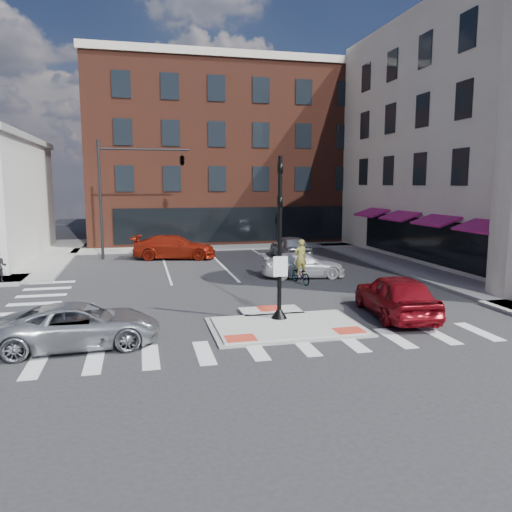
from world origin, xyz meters
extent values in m
plane|color=#28282B|center=(0.00, 0.00, 0.00)|extent=(120.00, 120.00, 0.00)
cube|color=gray|center=(0.00, -0.50, 0.03)|extent=(5.40, 3.60, 0.06)
cube|color=#A8A8A3|center=(0.00, -0.50, 0.06)|extent=(5.00, 3.20, 0.12)
cube|color=#A8A8A3|center=(0.00, 1.60, 0.06)|extent=(2.40, 1.40, 0.12)
cube|color=red|center=(-1.90, -1.70, 0.12)|extent=(1.00, 0.80, 0.01)
cube|color=red|center=(1.90, -1.70, 0.12)|extent=(1.00, 0.80, 0.01)
cube|color=red|center=(0.00, 1.90, 0.12)|extent=(0.90, 0.90, 0.01)
cube|color=gray|center=(-11.00, 20.00, 0.07)|extent=(3.00, 20.00, 0.15)
cube|color=gray|center=(10.80, 10.00, 0.07)|extent=(3.00, 24.00, 0.15)
cube|color=gray|center=(3.00, 22.00, 0.07)|extent=(26.00, 3.00, 0.15)
cube|color=#58281B|center=(3.00, 32.00, 7.50)|extent=(24.00, 18.00, 15.00)
cube|color=beige|center=(3.00, 32.00, 15.20)|extent=(24.40, 18.40, 0.60)
cube|color=black|center=(3.00, 23.00, 1.80)|extent=(20.00, 0.12, 2.80)
cube|color=black|center=(12.00, 10.00, 1.70)|extent=(0.12, 16.00, 2.60)
cube|color=#B3176F|center=(11.30, 4.00, 3.05)|extent=(1.46, 3.00, 0.58)
cube|color=#B3176F|center=(11.30, 10.00, 3.05)|extent=(1.46, 3.00, 0.58)
cube|color=#B3176F|center=(11.30, 16.00, 3.05)|extent=(1.46, 3.00, 0.58)
cube|color=slate|center=(-4.00, 52.00, 5.00)|extent=(10.00, 12.00, 10.00)
cube|color=brown|center=(9.00, 54.00, 6.00)|extent=(12.00, 12.00, 12.00)
cone|color=black|center=(0.00, 0.40, 0.34)|extent=(0.60, 0.60, 0.45)
cylinder|color=black|center=(0.00, 0.40, 3.20)|extent=(0.16, 0.16, 5.80)
cube|color=white|center=(0.00, 0.28, 2.10)|extent=(0.55, 0.04, 0.75)
imported|color=black|center=(0.00, 0.40, 5.30)|extent=(0.18, 0.22, 1.10)
imported|color=black|center=(0.00, 0.40, 4.10)|extent=(0.18, 0.22, 1.10)
cylinder|color=black|center=(-7.50, 18.00, 4.00)|extent=(0.20, 0.20, 8.00)
cylinder|color=black|center=(-4.50, 18.00, 7.40)|extent=(6.00, 0.14, 0.14)
imported|color=black|center=(-2.00, 18.00, 6.80)|extent=(0.48, 2.24, 0.90)
imported|color=#A3A6AA|center=(-6.93, -1.00, 0.69)|extent=(5.08, 2.57, 1.38)
imported|color=maroon|center=(4.55, 0.00, 0.84)|extent=(2.56, 5.15, 1.69)
imported|color=white|center=(3.69, 8.64, 0.67)|extent=(4.76, 2.35, 1.33)
imported|color=#252429|center=(-3.10, 17.87, 0.75)|extent=(4.78, 2.30, 1.51)
imported|color=#A3A5AA|center=(5.00, 15.28, 0.82)|extent=(1.94, 4.82, 1.64)
imported|color=maroon|center=(-2.71, 17.16, 0.81)|extent=(5.94, 3.35, 1.62)
imported|color=#3F3F44|center=(3.00, 7.00, 0.48)|extent=(0.93, 1.91, 0.96)
imported|color=gold|center=(3.00, 7.00, 1.37)|extent=(0.74, 0.55, 1.84)
camera|label=1|loc=(-4.98, -17.09, 5.11)|focal=35.00mm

